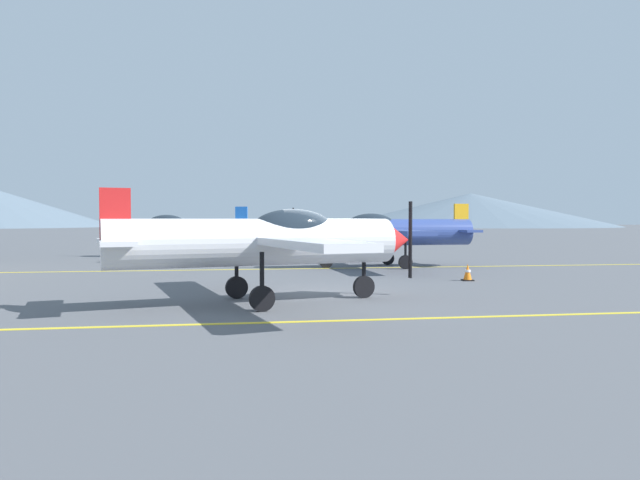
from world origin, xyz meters
TOP-DOWN VIEW (x-y plane):
  - ground_plane at (0.00, 0.00)m, footprint 400.00×400.00m
  - apron_line_near at (0.00, -3.91)m, footprint 80.00×0.16m
  - apron_line_far at (0.00, 8.90)m, footprint 80.00×0.16m
  - airplane_near at (-1.65, -1.16)m, footprint 8.34×9.47m
  - airplane_mid at (4.18, 9.22)m, footprint 8.26×9.51m
  - airplane_far at (-5.60, 17.67)m, footprint 8.34×9.48m
  - traffic_cone_front at (5.52, 3.22)m, footprint 0.36×0.36m
  - hill_centerleft at (70.42, 153.76)m, footprint 85.70×85.70m

SIDE VIEW (x-z plane):
  - ground_plane at x=0.00m, z-range 0.00..0.00m
  - apron_line_near at x=0.00m, z-range 0.00..0.01m
  - apron_line_far at x=0.00m, z-range 0.00..0.01m
  - traffic_cone_front at x=5.52m, z-range -0.01..0.58m
  - airplane_near at x=-1.65m, z-range 0.18..3.03m
  - airplane_mid at x=4.18m, z-range 0.18..3.03m
  - airplane_far at x=-5.60m, z-range 0.18..3.03m
  - hill_centerleft at x=70.42m, z-range 0.00..10.22m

